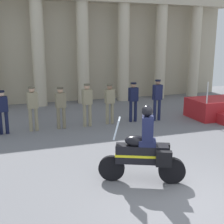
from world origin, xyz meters
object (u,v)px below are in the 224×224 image
officer_in_row_3 (87,102)px  officer_in_row_4 (110,101)px  officer_in_row_5 (133,99)px  officer_in_row_6 (157,97)px  reviewing_stand (218,109)px  officer_in_row_2 (61,105)px  motorcycle_with_rider (145,151)px  officer_in_row_0 (2,109)px  officer_in_row_1 (33,105)px

officer_in_row_3 → officer_in_row_4: bearing=176.6°
officer_in_row_5 → officer_in_row_6: 1.07m
officer_in_row_3 → officer_in_row_6: officer_in_row_6 is taller
reviewing_stand → officer_in_row_6: bearing=171.1°
officer_in_row_3 → officer_in_row_6: size_ratio=0.97×
officer_in_row_3 → officer_in_row_2: bearing=-10.1°
officer_in_row_2 → officer_in_row_6: size_ratio=0.92×
reviewing_stand → motorcycle_with_rider: size_ratio=1.25×
officer_in_row_2 → motorcycle_with_rider: motorcycle_with_rider is taller
officer_in_row_0 → officer_in_row_2: size_ratio=0.99×
officer_in_row_3 → officer_in_row_1: bearing=-9.9°
officer_in_row_0 → officer_in_row_4: size_ratio=0.98×
reviewing_stand → officer_in_row_2: size_ratio=1.50×
reviewing_stand → officer_in_row_5: reviewing_stand is taller
officer_in_row_2 → officer_in_row_3: size_ratio=0.95×
reviewing_stand → officer_in_row_3: bearing=175.2°
officer_in_row_4 → motorcycle_with_rider: bearing=72.0°
officer_in_row_4 → officer_in_row_6: officer_in_row_6 is taller
officer_in_row_0 → officer_in_row_1: officer_in_row_1 is taller
officer_in_row_1 → reviewing_stand: bearing=167.6°
officer_in_row_5 → officer_in_row_6: size_ratio=0.95×
motorcycle_with_rider → officer_in_row_0: bearing=-33.6°
officer_in_row_3 → officer_in_row_5: size_ratio=1.03×
officer_in_row_0 → officer_in_row_1: (1.07, 0.04, 0.05)m
officer_in_row_6 → motorcycle_with_rider: motorcycle_with_rider is taller
officer_in_row_0 → officer_in_row_3: (3.17, -0.01, 0.07)m
officer_in_row_2 → motorcycle_with_rider: bearing=93.8°
reviewing_stand → officer_in_row_3: (-5.94, 0.50, 0.61)m
officer_in_row_0 → officer_in_row_6: (6.26, -0.06, 0.09)m
motorcycle_with_rider → officer_in_row_3: bearing=-64.7°
officer_in_row_0 → officer_in_row_5: 5.21m
officer_in_row_0 → officer_in_row_1: bearing=173.8°
officer_in_row_5 → officer_in_row_1: bearing=-7.8°
officer_in_row_1 → officer_in_row_3: officer_in_row_3 is taller
reviewing_stand → officer_in_row_0: reviewing_stand is taller
officer_in_row_5 → officer_in_row_6: officer_in_row_6 is taller
reviewing_stand → officer_in_row_6: size_ratio=1.38×
officer_in_row_3 → officer_in_row_4: officer_in_row_3 is taller
reviewing_stand → motorcycle_with_rider: motorcycle_with_rider is taller
officer_in_row_2 → officer_in_row_3: bearing=169.9°
officer_in_row_2 → officer_in_row_4: (2.02, 0.06, 0.02)m
officer_in_row_6 → officer_in_row_1: bearing=-9.6°
officer_in_row_0 → officer_in_row_6: size_ratio=0.91×
officer_in_row_6 → officer_in_row_2: bearing=-9.6°
officer_in_row_1 → officer_in_row_4: officer_in_row_1 is taller
officer_in_row_1 → officer_in_row_2: bearing=170.4°
officer_in_row_3 → officer_in_row_5: (2.03, 0.10, -0.03)m
reviewing_stand → officer_in_row_4: size_ratio=1.48×
reviewing_stand → officer_in_row_1: (-8.04, 0.55, 0.60)m
officer_in_row_0 → officer_in_row_2: bearing=172.1°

